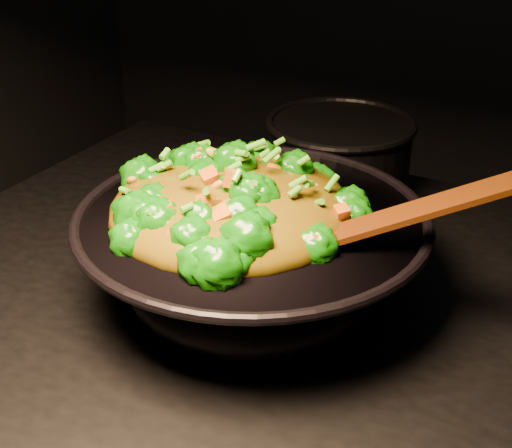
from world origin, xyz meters
The scene contains 4 objects.
wok centered at (-0.09, -0.01, 0.96)m, with size 0.41×0.41×0.12m, color black, non-canonical shape.
stir_fry centered at (-0.12, -0.01, 1.07)m, with size 0.29×0.29×0.10m, color #116207, non-canonical shape.
spatula centered at (0.09, 0.00, 1.06)m, with size 0.26×0.04×0.01m, color #361707.
back_pot centered at (-0.11, 0.32, 0.96)m, with size 0.22×0.22×0.13m, color black.
Camera 1 is at (0.27, -0.66, 1.41)m, focal length 50.00 mm.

